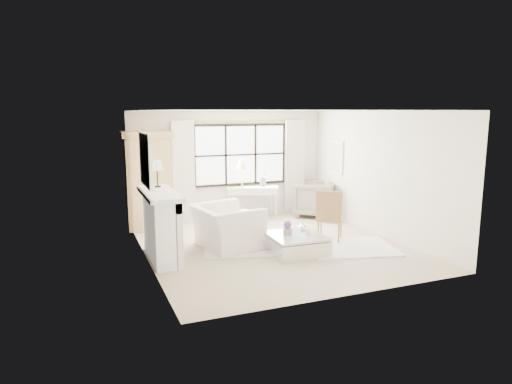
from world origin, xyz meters
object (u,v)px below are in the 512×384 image
at_px(armoire, 148,180).
at_px(club_armchair, 226,227).
at_px(console_table, 252,202).
at_px(coffee_table, 296,245).

xyz_separation_m(armoire, club_armchair, (1.17, -2.16, -0.71)).
relative_size(armoire, club_armchair, 1.71).
bearing_deg(console_table, armoire, -155.66).
bearing_deg(armoire, coffee_table, -51.78).
height_order(armoire, console_table, armoire).
bearing_deg(coffee_table, armoire, 128.31).
distance_m(console_table, coffee_table, 3.21).
xyz_separation_m(armoire, coffee_table, (2.27, -3.05, -0.96)).
distance_m(armoire, club_armchair, 2.55).
xyz_separation_m(club_armchair, coffee_table, (1.10, -0.89, -0.24)).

